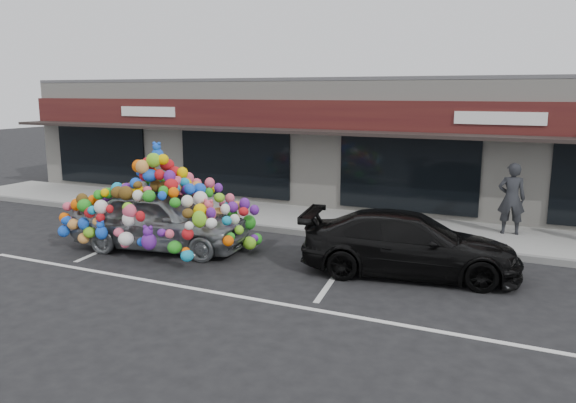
% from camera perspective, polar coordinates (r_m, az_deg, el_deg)
% --- Properties ---
extents(ground, '(90.00, 90.00, 0.00)m').
position_cam_1_polar(ground, '(13.63, -6.14, -5.44)').
color(ground, black).
rests_on(ground, ground).
extents(shop_building, '(24.00, 7.20, 4.31)m').
position_cam_1_polar(shop_building, '(20.81, 5.91, 6.37)').
color(shop_building, beige).
rests_on(shop_building, ground).
extents(sidewalk, '(26.00, 3.00, 0.15)m').
position_cam_1_polar(sidewalk, '(17.04, 0.83, -1.74)').
color(sidewalk, gray).
rests_on(sidewalk, ground).
extents(kerb, '(26.00, 0.18, 0.16)m').
position_cam_1_polar(kerb, '(15.72, -1.43, -2.85)').
color(kerb, slate).
rests_on(kerb, ground).
extents(parking_stripe_left, '(0.73, 4.37, 0.01)m').
position_cam_1_polar(parking_stripe_left, '(15.63, -15.87, -3.63)').
color(parking_stripe_left, silver).
rests_on(parking_stripe_left, ground).
extents(parking_stripe_mid, '(0.73, 4.37, 0.01)m').
position_cam_1_polar(parking_stripe_mid, '(12.64, 5.34, -6.73)').
color(parking_stripe_mid, silver).
rests_on(parking_stripe_mid, ground).
extents(lane_line, '(14.00, 0.12, 0.01)m').
position_cam_1_polar(lane_line, '(10.79, -3.32, -9.89)').
color(lane_line, silver).
rests_on(lane_line, ground).
extents(toy_car, '(3.15, 4.91, 2.70)m').
position_cam_1_polar(toy_car, '(14.21, -12.78, -1.16)').
color(toy_car, '#9CA3A6').
rests_on(toy_car, ground).
extents(black_sedan, '(2.62, 4.84, 1.33)m').
position_cam_1_polar(black_sedan, '(12.30, 12.22, -4.24)').
color(black_sedan, black).
rests_on(black_sedan, ground).
extents(pedestrian_a, '(0.75, 0.55, 1.91)m').
position_cam_1_polar(pedestrian_a, '(15.87, 21.76, 0.29)').
color(pedestrian_a, black).
rests_on(pedestrian_a, sidewalk).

